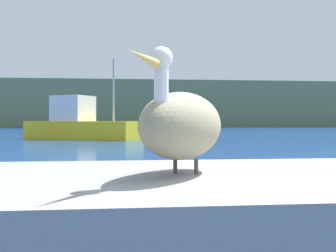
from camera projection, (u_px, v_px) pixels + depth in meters
hillside_backdrop at (129, 104)px, 78.06m from camera, size 140.00×10.62×8.40m
pier_dock at (183, 239)px, 2.94m from camera, size 3.66×2.15×0.90m
pelican at (182, 125)px, 2.92m from camera, size 0.92×1.29×0.83m
fishing_boat_yellow at (80, 124)px, 28.45m from camera, size 8.13×5.98×5.27m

